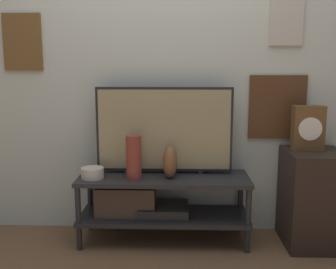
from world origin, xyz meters
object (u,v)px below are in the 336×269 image
object	(u,v)px
television	(164,130)
mantel_clock	(308,128)
vase_tall_ceramic	(134,157)
vase_wide_bowl	(93,173)
vase_urn_stoneware	(170,162)

from	to	relation	value
television	mantel_clock	distance (m)	1.04
television	vase_tall_ceramic	distance (m)	0.31
television	vase_wide_bowl	xyz separation A→B (m)	(-0.50, -0.16, -0.29)
vase_urn_stoneware	mantel_clock	distance (m)	1.02
vase_urn_stoneware	vase_tall_ceramic	distance (m)	0.26
mantel_clock	television	bearing A→B (deg)	177.10
vase_urn_stoneware	mantel_clock	xyz separation A→B (m)	(0.99, 0.08, 0.24)
television	mantel_clock	size ratio (longest dim) A/B	3.16
vase_urn_stoneware	vase_wide_bowl	xyz separation A→B (m)	(-0.55, -0.03, -0.08)
vase_wide_bowl	vase_tall_ceramic	bearing A→B (deg)	-0.23
vase_wide_bowl	television	bearing A→B (deg)	17.18
vase_wide_bowl	mantel_clock	distance (m)	1.58
vase_wide_bowl	vase_tall_ceramic	distance (m)	0.32
vase_tall_ceramic	mantel_clock	world-z (taller)	mantel_clock
vase_tall_ceramic	mantel_clock	distance (m)	1.26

